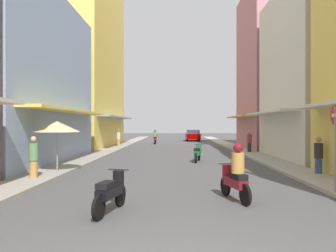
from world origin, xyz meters
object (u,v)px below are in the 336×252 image
pedestrian_midway (33,159)px  street_sign_no_entry (336,137)px  motorbike_green (198,153)px  pedestrian_crossing (319,157)px  motorbike_maroon (235,175)px  motorbike_red (155,137)px  pedestrian_far (249,142)px  vendor_umbrella (57,127)px  parked_car (193,135)px  motorbike_black (111,191)px  pedestrian_foreground (118,138)px

pedestrian_midway → street_sign_no_entry: street_sign_no_entry is taller
motorbike_green → pedestrian_crossing: (4.50, -5.14, 0.29)m
motorbike_maroon → motorbike_red: 26.80m
pedestrian_far → vendor_umbrella: vendor_umbrella is taller
parked_car → pedestrian_far: bearing=-80.2°
motorbike_black → pedestrian_far: size_ratio=1.08×
pedestrian_foreground → vendor_umbrella: 16.24m
parked_car → pedestrian_crossing: 29.10m
pedestrian_midway → street_sign_no_entry: bearing=-13.1°
pedestrian_crossing → pedestrian_foreground: bearing=123.7°
motorbike_black → vendor_umbrella: 6.97m
motorbike_maroon → street_sign_no_entry: 3.25m
motorbike_maroon → pedestrian_crossing: (4.13, 4.30, 0.09)m
motorbike_red → street_sign_no_entry: street_sign_no_entry is taller
motorbike_red → pedestrian_crossing: bearing=-70.3°
pedestrian_foreground → vendor_umbrella: (0.27, -16.20, 1.17)m
motorbike_green → pedestrian_foreground: size_ratio=1.08×
parked_car → pedestrian_midway: bearing=-103.8°
motorbike_maroon → pedestrian_midway: 7.46m
street_sign_no_entry → motorbike_green: bearing=111.1°
motorbike_red → motorbike_green: size_ratio=1.01×
motorbike_maroon → pedestrian_foreground: size_ratio=1.07×
pedestrian_foreground → street_sign_no_entry: 22.48m
parked_car → vendor_umbrella: (-7.19, -28.57, 1.25)m
pedestrian_midway → pedestrian_crossing: bearing=7.0°
motorbike_green → motorbike_maroon: bearing=-87.7°
vendor_umbrella → street_sign_no_entry: size_ratio=0.84×
vendor_umbrella → street_sign_no_entry: 10.41m
motorbike_red → motorbike_green: 17.43m
street_sign_no_entry → parked_car: bearing=94.3°
motorbike_red → pedestrian_midway: size_ratio=1.10×
motorbike_maroon → pedestrian_far: (3.75, 14.84, 0.12)m
motorbike_green → pedestrian_crossing: size_ratio=1.12×
motorbike_maroon → vendor_umbrella: 8.15m
parked_car → pedestrian_crossing: pedestrian_crossing is taller
pedestrian_far → street_sign_no_entry: bearing=-92.9°
motorbike_maroon → vendor_umbrella: bearing=145.0°
pedestrian_far → parked_car: bearing=99.8°
pedestrian_midway → parked_car: bearing=76.2°
parked_car → pedestrian_midway: 31.14m
motorbike_black → street_sign_no_entry: bearing=17.1°
parked_car → pedestrian_foreground: size_ratio=2.50×
motorbike_black → pedestrian_far: pedestrian_far is taller
motorbike_black → pedestrian_crossing: pedestrian_crossing is taller
motorbike_red → vendor_umbrella: bearing=-97.2°
motorbike_red → pedestrian_crossing: (7.97, -22.22, 0.09)m
parked_car → vendor_umbrella: 29.48m
street_sign_no_entry → pedestrian_foreground: bearing=116.1°
motorbike_green → street_sign_no_entry: 9.51m
parked_car → street_sign_no_entry: bearing=-85.7°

